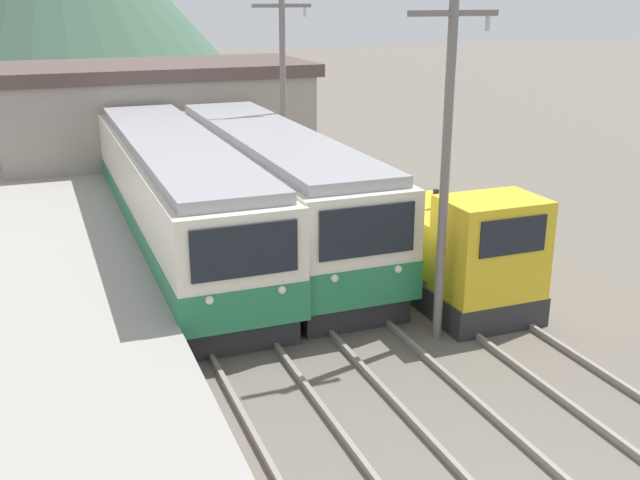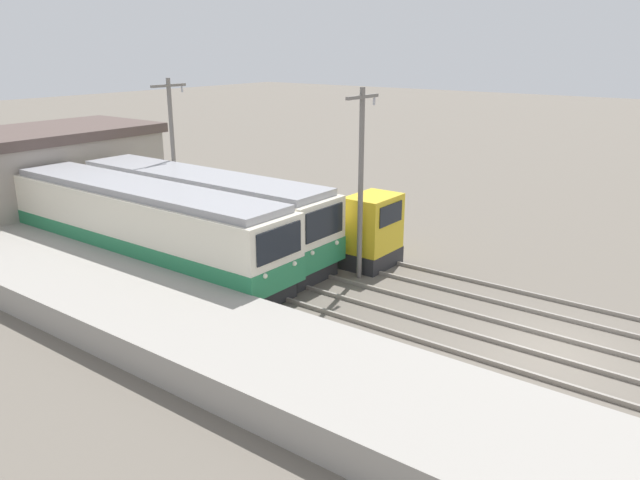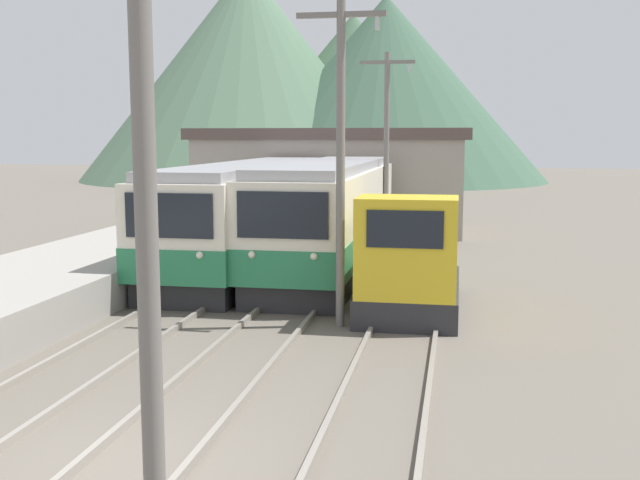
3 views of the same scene
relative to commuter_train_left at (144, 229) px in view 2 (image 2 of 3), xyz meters
name	(u,v)px [view 2 (image 2 of 3)]	position (x,y,z in m)	size (l,w,h in m)	color
ground_plane	(549,351)	(2.60, -15.76, -1.63)	(200.00, 200.00, 0.00)	#665E54
platform_left	(462,435)	(-3.65, -15.76, -1.12)	(4.50, 54.00, 1.01)	gray
track_left	(519,384)	(0.00, -15.76, -1.56)	(1.54, 60.00, 0.14)	gray
track_center	(552,346)	(2.80, -15.76, -1.56)	(1.54, 60.00, 0.14)	gray
track_right	(580,314)	(5.80, -15.76, -1.56)	(1.54, 60.00, 0.14)	gray
commuter_train_left	(144,229)	(0.00, 0.00, 0.00)	(2.84, 14.71, 3.48)	#28282B
commuter_train_center	(201,216)	(2.80, -0.35, 0.03)	(2.84, 13.64, 3.55)	#28282B
shunting_locomotive	(344,232)	(5.80, -5.92, -0.42)	(2.40, 5.15, 3.00)	#28282B
catenary_mast_mid	(361,178)	(4.31, -7.71, 2.38)	(2.00, 0.20, 7.37)	slate
catenary_mast_far	(173,150)	(4.31, 3.01, 2.38)	(2.00, 0.20, 7.37)	slate
station_building	(34,176)	(1.14, 10.24, 0.76)	(12.60, 6.30, 4.73)	gray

